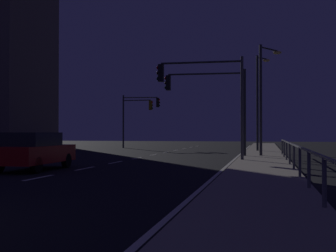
# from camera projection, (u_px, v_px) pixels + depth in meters

# --- Properties ---
(ground_plane) EXTENTS (112.00, 112.00, 0.00)m
(ground_plane) POSITION_uv_depth(u_px,v_px,m) (119.00, 162.00, 23.44)
(ground_plane) COLOR black
(ground_plane) RESTS_ON ground
(sidewalk_right) EXTENTS (2.74, 77.00, 0.14)m
(sidewalk_right) POSITION_uv_depth(u_px,v_px,m) (263.00, 163.00, 21.82)
(sidewalk_right) COLOR #9E937F
(sidewalk_right) RESTS_ON ground
(lane_markings_center) EXTENTS (0.14, 50.00, 0.01)m
(lane_markings_center) POSITION_uv_depth(u_px,v_px,m) (137.00, 158.00, 26.86)
(lane_markings_center) COLOR silver
(lane_markings_center) RESTS_ON ground
(lane_edge_line) EXTENTS (0.14, 53.00, 0.01)m
(lane_edge_line) POSITION_uv_depth(u_px,v_px,m) (236.00, 158.00, 27.06)
(lane_edge_line) COLOR silver
(lane_edge_line) RESTS_ON ground
(car) EXTENTS (1.97, 4.46, 1.57)m
(car) POSITION_uv_depth(u_px,v_px,m) (34.00, 150.00, 18.27)
(car) COLOR #B71414
(car) RESTS_ON ground
(traffic_light_far_left) EXTENTS (5.12, 0.50, 5.37)m
(traffic_light_far_left) POSITION_uv_depth(u_px,v_px,m) (209.00, 94.00, 27.53)
(traffic_light_far_left) COLOR #2D3033
(traffic_light_far_left) RESTS_ON sidewalk_right
(traffic_light_near_left) EXTENTS (3.83, 0.77, 5.41)m
(traffic_light_near_left) POSITION_uv_depth(u_px,v_px,m) (139.00, 111.00, 44.92)
(traffic_light_near_left) COLOR #38383D
(traffic_light_near_left) RESTS_ON ground
(traffic_light_mid_right) EXTENTS (4.73, 0.36, 5.48)m
(traffic_light_mid_right) POSITION_uv_depth(u_px,v_px,m) (204.00, 87.00, 23.67)
(traffic_light_mid_right) COLOR #4C4C51
(traffic_light_mid_right) RESTS_ON sidewalk_right
(traffic_light_near_right) EXTENTS (3.23, 0.35, 5.09)m
(traffic_light_near_right) POSITION_uv_depth(u_px,v_px,m) (136.00, 113.00, 44.45)
(traffic_light_near_right) COLOR #38383D
(traffic_light_near_right) RESTS_ON ground
(street_lamp_median) EXTENTS (1.43, 1.88, 6.94)m
(street_lamp_median) POSITION_uv_depth(u_px,v_px,m) (264.00, 88.00, 27.71)
(street_lamp_median) COLOR #38383D
(street_lamp_median) RESTS_ON sidewalk_right
(street_lamp_mid_block) EXTENTS (1.08, 1.25, 7.55)m
(street_lamp_mid_block) POSITION_uv_depth(u_px,v_px,m) (259.00, 94.00, 34.93)
(street_lamp_mid_block) COLOR #2D3033
(street_lamp_mid_block) RESTS_ON sidewalk_right
(barrier_fence) EXTENTS (0.09, 27.00, 0.98)m
(barrier_fence) POSITION_uv_depth(u_px,v_px,m) (297.00, 152.00, 15.67)
(barrier_fence) COLOR #59595E
(barrier_fence) RESTS_ON sidewalk_right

